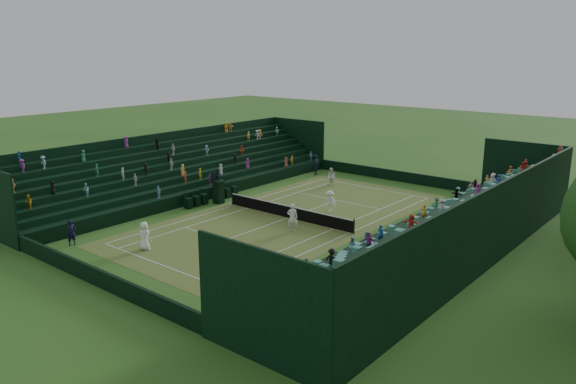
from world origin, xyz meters
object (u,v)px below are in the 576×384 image
object	(u,v)px
umpire_chair	(218,189)
player_far_east	(330,201)
player_near_west	(145,236)
player_near_east	(292,218)
player_far_west	(331,177)
tennis_net	(288,211)

from	to	relation	value
umpire_chair	player_far_east	size ratio (longest dim) A/B	1.63
player_near_west	player_far_east	size ratio (longest dim) A/B	1.05
umpire_chair	player_near_east	world-z (taller)	umpire_chair
player_near_east	player_far_west	xyz separation A→B (m)	(-5.53, 12.48, -0.14)
umpire_chair	player_far_west	xyz separation A→B (m)	(3.72, 10.60, -0.35)
player_near_east	player_far_west	world-z (taller)	player_near_east
player_near_west	player_far_west	bearing A→B (deg)	-94.22
player_near_east	player_far_west	distance (m)	13.65
tennis_net	player_far_west	size ratio (longest dim) A/B	6.86
tennis_net	umpire_chair	world-z (taller)	umpire_chair
player_far_west	player_far_east	xyz separation A→B (m)	(4.78, -7.02, 0.01)
player_near_west	player_far_east	bearing A→B (deg)	-112.36
tennis_net	player_far_west	xyz separation A→B (m)	(-3.29, 10.23, 0.32)
player_far_west	player_far_east	bearing A→B (deg)	-57.55
player_near_east	player_near_west	bearing A→B (deg)	24.85
tennis_net	player_far_east	bearing A→B (deg)	65.01
umpire_chair	player_far_west	distance (m)	11.24
tennis_net	player_near_east	distance (m)	3.21
player_near_east	umpire_chair	bearing A→B (deg)	-47.12
tennis_net	player_near_east	world-z (taller)	player_near_east
tennis_net	umpire_chair	distance (m)	7.05
tennis_net	player_far_east	world-z (taller)	player_far_east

